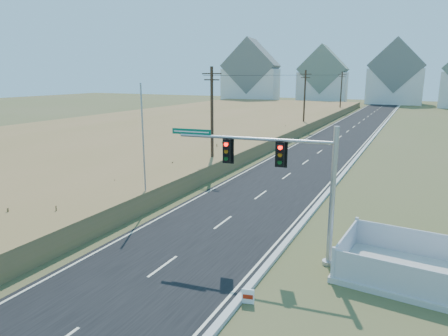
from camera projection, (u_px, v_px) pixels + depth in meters
ground at (187, 250)px, 19.40m from camera, size 260.00×260.00×0.00m
road at (352, 128)px, 63.07m from camera, size 8.00×180.00×0.06m
curb at (380, 130)px, 61.27m from camera, size 0.30×180.00×0.18m
reed_marsh at (189, 123)px, 64.51m from camera, size 38.00×110.00×1.30m
utility_pole_near at (212, 118)px, 34.23m from camera, size 1.80×0.26×9.00m
utility_pole_mid at (304, 99)px, 60.43m from camera, size 1.80×0.26×9.00m
utility_pole_far at (341, 92)px, 86.64m from camera, size 1.80×0.26×9.00m
condo_nw at (251, 77)px, 121.33m from camera, size 17.69×13.38×19.05m
condo_nnw at (323, 79)px, 119.90m from camera, size 14.93×11.17×17.03m
condo_n at (396, 77)px, 114.64m from camera, size 15.27×10.20×18.54m
traffic_signal_mast at (291, 177)px, 17.64m from camera, size 7.79×1.20×6.24m
fence_enclosure at (418, 273)px, 16.55m from camera, size 6.62×4.78×1.44m
open_sign at (248, 296)px, 14.77m from camera, size 0.47×0.17×0.58m
flagpole at (144, 162)px, 24.32m from camera, size 0.35×0.35×7.85m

